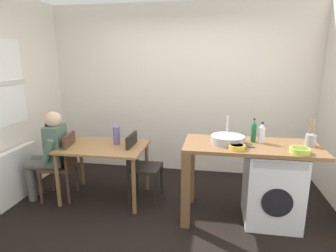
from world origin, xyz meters
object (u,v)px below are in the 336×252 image
seated_person (50,151)px  washing_machine (272,186)px  colander (300,150)px  vase (117,135)px  bottle_tall_green (254,131)px  bottle_squat_brown (262,133)px  chair_person_seat (63,162)px  utensil_crock (311,140)px  mixing_bowl (237,147)px  chair_opposite (140,163)px  dining_table (104,153)px

seated_person → washing_machine: 2.83m
colander → vase: vase is taller
bottle_tall_green → bottle_squat_brown: (0.09, -0.02, -0.02)m
washing_machine → seated_person: bearing=178.0°
chair_person_seat → vase: 0.80m
utensil_crock → chair_person_seat: bearing=178.6°
chair_person_seat → washing_machine: chair_person_seat is taller
seated_person → bottle_squat_brown: (2.67, -0.00, 0.36)m
mixing_bowl → colander: bearing=-1.8°
vase → utensil_crock: bearing=-6.4°
seated_person → bottle_tall_green: seated_person is taller
bottle_squat_brown → vase: (-1.82, 0.22, -0.17)m
chair_person_seat → colander: 2.90m
seated_person → bottle_tall_green: (2.58, 0.01, 0.37)m
chair_opposite → mixing_bowl: (1.20, -0.46, 0.44)m
dining_table → seated_person: size_ratio=0.92×
dining_table → washing_machine: size_ratio=1.28×
chair_opposite → seated_person: bearing=-80.7°
chair_person_seat → vase: vase is taller
chair_opposite → mixing_bowl: size_ratio=5.20×
washing_machine → bottle_tall_green: size_ratio=3.10×
washing_machine → chair_opposite: bearing=170.8°
seated_person → bottle_squat_brown: size_ratio=4.95×
dining_table → bottle_squat_brown: (1.97, -0.12, 0.39)m
chair_opposite → vase: size_ratio=3.73×
washing_machine → bottle_tall_green: 0.67m
washing_machine → bottle_squat_brown: bearing=147.1°
chair_person_seat → bottle_squat_brown: bearing=-100.0°
chair_opposite → seated_person: seated_person is taller
mixing_bowl → chair_person_seat: bearing=171.8°
mixing_bowl → utensil_crock: 0.84m
chair_person_seat → chair_opposite: (1.02, 0.14, 0.00)m
chair_opposite → colander: 1.94m
chair_person_seat → colander: bearing=-106.1°
chair_opposite → colander: (1.82, -0.48, 0.44)m
chair_person_seat → bottle_tall_green: bottle_tall_green is taller
vase → bottle_tall_green: bearing=-6.6°
bottle_squat_brown → mixing_bowl: size_ratio=1.40×
seated_person → mixing_bowl: size_ratio=6.93×
chair_opposite → dining_table: bearing=-82.5°
dining_table → chair_person_seat: 0.57m
chair_opposite → washing_machine: bearing=82.1°
washing_machine → colander: (0.19, -0.22, 0.52)m
vase → mixing_bowl: bearing=-18.5°
bottle_tall_green → mixing_bowl: bearing=-123.2°
chair_person_seat → seated_person: size_ratio=0.75×
vase → chair_opposite: bearing=-8.4°
chair_person_seat → washing_machine: size_ratio=1.05×
utensil_crock → vase: 2.35m
chair_person_seat → mixing_bowl: (2.22, -0.32, 0.44)m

